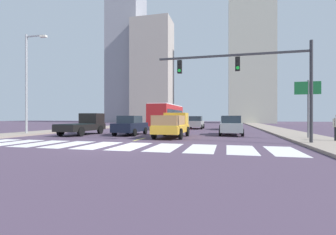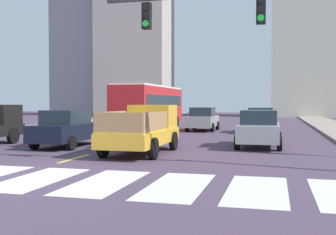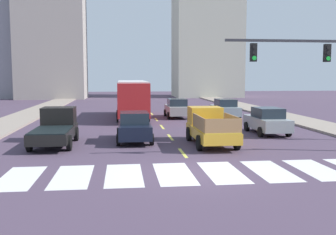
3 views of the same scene
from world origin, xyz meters
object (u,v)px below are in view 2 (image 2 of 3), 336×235
city_bus (150,104)px  sedan_near_left (259,129)px  sedan_mid (67,128)px  sedan_far (203,119)px  pickup_stakebed (144,130)px  traffic_signal_gantry (300,30)px  sedan_near_right (261,120)px

city_bus → sedan_near_left: (8.48, -10.60, -1.09)m
sedan_mid → sedan_far: size_ratio=1.00×
pickup_stakebed → sedan_far: bearing=87.7°
sedan_near_left → sedan_far: bearing=111.8°
sedan_mid → traffic_signal_gantry: traffic_signal_gantry is taller
sedan_near_right → traffic_signal_gantry: 16.80m
sedan_far → traffic_signal_gantry: 18.69m
pickup_stakebed → sedan_near_right: size_ratio=1.18×
sedan_near_left → traffic_signal_gantry: size_ratio=0.48×
sedan_near_right → pickup_stakebed: bearing=-108.0°
sedan_far → traffic_signal_gantry: bearing=-69.0°
city_bus → sedan_near_right: (8.23, -1.00, -1.09)m
sedan_far → sedan_mid: bearing=-106.2°
sedan_near_left → city_bus: bearing=127.8°
city_bus → sedan_far: (4.03, 0.05, -1.09)m
sedan_near_right → traffic_signal_gantry: size_ratio=0.48×
sedan_near_right → sedan_far: 4.33m
pickup_stakebed → city_bus: city_bus is taller
city_bus → sedan_mid: (-0.23, -12.63, -1.09)m
sedan_mid → sedan_near_left: bearing=11.2°
sedan_near_left → pickup_stakebed: bearing=-145.4°
city_bus → traffic_signal_gantry: bearing=-60.1°
traffic_signal_gantry → sedan_near_right: bearing=95.8°
sedan_near_right → traffic_signal_gantry: traffic_signal_gantry is taller
sedan_mid → sedan_near_right: 14.38m
pickup_stakebed → sedan_far: size_ratio=1.18×
sedan_near_right → sedan_far: same height
sedan_near_left → traffic_signal_gantry: traffic_signal_gantry is taller
city_bus → sedan_mid: city_bus is taller
pickup_stakebed → sedan_near_right: pickup_stakebed is taller
pickup_stakebed → sedan_mid: (-4.16, 1.20, -0.08)m
traffic_signal_gantry → city_bus: bearing=119.7°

